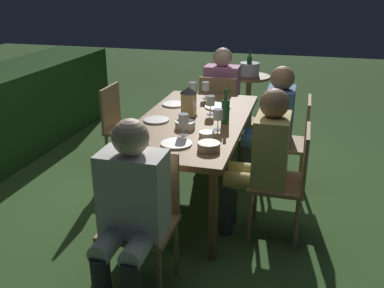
% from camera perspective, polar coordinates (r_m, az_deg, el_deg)
% --- Properties ---
extents(ground_plane, '(16.00, 16.00, 0.00)m').
position_cam_1_polar(ground_plane, '(3.94, 0.00, -6.98)').
color(ground_plane, '#385B28').
extents(dining_table, '(1.86, 0.89, 0.73)m').
position_cam_1_polar(dining_table, '(3.66, 0.00, 2.43)').
color(dining_table, brown).
rests_on(dining_table, ground).
extents(chair_side_right_b, '(0.42, 0.40, 0.87)m').
position_cam_1_polar(chair_side_right_b, '(4.37, -9.25, 2.61)').
color(chair_side_right_b, '#9E7A51').
rests_on(chair_side_right_b, ground).
extents(chair_head_near, '(0.40, 0.42, 0.87)m').
position_cam_1_polar(chair_head_near, '(2.72, -6.49, -9.25)').
color(chair_head_near, '#9E7A51').
rests_on(chair_head_near, ground).
extents(person_in_cream, '(0.48, 0.38, 1.15)m').
position_cam_1_polar(person_in_cream, '(2.49, -8.26, -8.42)').
color(person_in_cream, white).
rests_on(person_in_cream, ground).
extents(chair_side_left_a, '(0.42, 0.40, 0.87)m').
position_cam_1_polar(chair_side_left_a, '(3.24, 12.55, -4.43)').
color(chair_side_left_a, '#9E7A51').
rests_on(chair_side_left_a, ground).
extents(person_in_mustard, '(0.38, 0.47, 1.15)m').
position_cam_1_polar(person_in_mustard, '(3.19, 9.26, -1.63)').
color(person_in_mustard, tan).
rests_on(person_in_mustard, ground).
extents(chair_side_left_b, '(0.42, 0.40, 0.87)m').
position_cam_1_polar(chair_side_left_b, '(4.01, 13.22, 0.61)').
color(chair_side_left_b, '#9E7A51').
rests_on(chair_side_left_b, ground).
extents(person_in_blue, '(0.38, 0.47, 1.15)m').
position_cam_1_polar(person_in_blue, '(3.97, 10.59, 2.92)').
color(person_in_blue, '#426699').
rests_on(person_in_blue, ground).
extents(chair_head_far, '(0.40, 0.42, 0.87)m').
position_cam_1_polar(chair_head_far, '(4.82, 3.63, 4.60)').
color(chair_head_far, '#9E7A51').
rests_on(chair_head_far, ground).
extents(person_in_pink, '(0.48, 0.38, 1.15)m').
position_cam_1_polar(person_in_pink, '(4.96, 4.12, 6.90)').
color(person_in_pink, '#C675A3').
rests_on(person_in_pink, ground).
extents(lantern_centerpiece, '(0.15, 0.15, 0.27)m').
position_cam_1_polar(lantern_centerpiece, '(3.68, -0.44, 5.78)').
color(lantern_centerpiece, black).
rests_on(lantern_centerpiece, dining_table).
extents(green_bottle_on_table, '(0.07, 0.07, 0.29)m').
position_cam_1_polar(green_bottle_on_table, '(3.54, 4.46, 4.42)').
color(green_bottle_on_table, '#195128').
rests_on(green_bottle_on_table, dining_table).
extents(wine_glass_a, '(0.08, 0.08, 0.17)m').
position_cam_1_polar(wine_glass_a, '(3.26, -1.14, 3.15)').
color(wine_glass_a, silver).
rests_on(wine_glass_a, dining_table).
extents(wine_glass_b, '(0.08, 0.08, 0.17)m').
position_cam_1_polar(wine_glass_b, '(3.77, 2.48, 5.66)').
color(wine_glass_b, silver).
rests_on(wine_glass_b, dining_table).
extents(wine_glass_c, '(0.08, 0.08, 0.17)m').
position_cam_1_polar(wine_glass_c, '(4.26, 0.10, 7.52)').
color(wine_glass_c, silver).
rests_on(wine_glass_c, dining_table).
extents(wine_glass_d, '(0.08, 0.08, 0.17)m').
position_cam_1_polar(wine_glass_d, '(4.28, 1.82, 7.57)').
color(wine_glass_d, silver).
rests_on(wine_glass_d, dining_table).
extents(wine_glass_e, '(0.08, 0.08, 0.17)m').
position_cam_1_polar(wine_glass_e, '(3.38, 3.48, 3.82)').
color(wine_glass_e, silver).
rests_on(wine_glass_e, dining_table).
extents(plate_a, '(0.23, 0.23, 0.01)m').
position_cam_1_polar(plate_a, '(3.10, -2.10, 0.05)').
color(plate_a, white).
rests_on(plate_a, dining_table).
extents(plate_b, '(0.22, 0.22, 0.01)m').
position_cam_1_polar(plate_b, '(3.63, -4.77, 3.20)').
color(plate_b, silver).
rests_on(plate_b, dining_table).
extents(plate_c, '(0.24, 0.24, 0.01)m').
position_cam_1_polar(plate_c, '(4.00, 3.43, 4.95)').
color(plate_c, white).
rests_on(plate_c, dining_table).
extents(plate_d, '(0.22, 0.22, 0.01)m').
position_cam_1_polar(plate_d, '(4.09, -2.41, 5.31)').
color(plate_d, white).
rests_on(plate_d, dining_table).
extents(bowl_olives, '(0.12, 0.12, 0.04)m').
position_cam_1_polar(bowl_olives, '(3.24, 1.96, 1.28)').
color(bowl_olives, silver).
rests_on(bowl_olives, dining_table).
extents(bowl_bread, '(0.16, 0.16, 0.06)m').
position_cam_1_polar(bowl_bread, '(3.44, -0.85, 2.64)').
color(bowl_bread, silver).
rests_on(bowl_bread, dining_table).
extents(bowl_salad, '(0.16, 0.16, 0.06)m').
position_cam_1_polar(bowl_salad, '(3.00, 2.26, -0.27)').
color(bowl_salad, '#BCAD8E').
rests_on(bowl_salad, dining_table).
extents(bowl_dip, '(0.17, 0.17, 0.05)m').
position_cam_1_polar(bowl_dip, '(3.09, -7.33, 0.22)').
color(bowl_dip, '#BCAD8E').
rests_on(bowl_dip, dining_table).
extents(side_table, '(0.56, 0.56, 0.65)m').
position_cam_1_polar(side_table, '(5.85, 7.51, 6.94)').
color(side_table, brown).
rests_on(side_table, ground).
extents(ice_bucket, '(0.26, 0.26, 0.34)m').
position_cam_1_polar(ice_bucket, '(5.78, 7.66, 9.94)').
color(ice_bucket, '#B2B7BF').
rests_on(ice_bucket, side_table).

